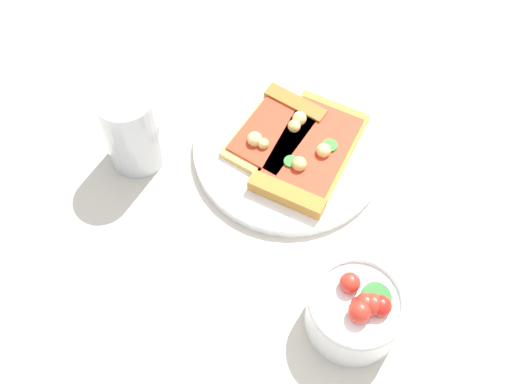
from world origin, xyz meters
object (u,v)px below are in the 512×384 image
at_px(pizza_slice_near, 278,129).
at_px(pizza_slice_far, 307,159).
at_px(plate, 290,148).
at_px(salad_bowl, 356,310).
at_px(soda_glass, 132,130).

relative_size(pizza_slice_near, pizza_slice_far, 0.76).
bearing_deg(plate, salad_bowl, -117.88).
relative_size(pizza_slice_near, salad_bowl, 1.35).
distance_m(pizza_slice_far, salad_bowl, 0.20).
xyz_separation_m(plate, soda_glass, (-0.14, 0.12, 0.05)).
bearing_deg(pizza_slice_far, salad_bowl, -121.40).
height_order(pizza_slice_far, salad_bowl, salad_bowl).
height_order(plate, soda_glass, soda_glass).
bearing_deg(plate, pizza_slice_far, -94.44).
bearing_deg(pizza_slice_near, pizza_slice_far, -95.61).
distance_m(salad_bowl, soda_glass, 0.33).
xyz_separation_m(pizza_slice_near, salad_bowl, (-0.11, -0.22, 0.02)).
bearing_deg(plate, soda_glass, 137.93).
height_order(pizza_slice_near, pizza_slice_far, same).
relative_size(plate, soda_glass, 1.99).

